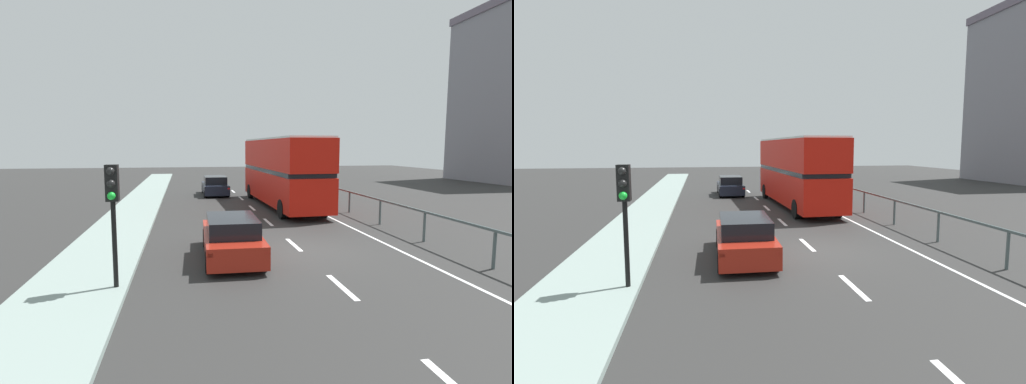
% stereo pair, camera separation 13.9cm
% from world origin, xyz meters
% --- Properties ---
extents(ground_plane, '(74.71, 120.00, 0.10)m').
position_xyz_m(ground_plane, '(0.00, 0.00, -0.05)').
color(ground_plane, '#2C2B2A').
extents(near_sidewalk_kerb, '(2.65, 80.00, 0.14)m').
position_xyz_m(near_sidewalk_kerb, '(-6.81, 0.00, 0.07)').
color(near_sidewalk_kerb, gray).
rests_on(near_sidewalk_kerb, ground).
extents(lane_paint_markings, '(3.61, 46.00, 0.01)m').
position_xyz_m(lane_paint_markings, '(2.22, 8.49, 0.00)').
color(lane_paint_markings, silver).
rests_on(lane_paint_markings, ground).
extents(bridge_side_railing, '(0.10, 42.00, 1.21)m').
position_xyz_m(bridge_side_railing, '(5.10, 9.00, 0.97)').
color(bridge_side_railing, '#445252').
rests_on(bridge_side_railing, ground).
extents(double_decker_bus_red, '(2.81, 11.42, 4.20)m').
position_xyz_m(double_decker_bus_red, '(1.93, 10.19, 2.25)').
color(double_decker_bus_red, red).
rests_on(double_decker_bus_red, ground).
extents(hatchback_car_near, '(1.94, 4.57, 1.40)m').
position_xyz_m(hatchback_car_near, '(-2.51, -0.56, 0.67)').
color(hatchback_car_near, maroon).
rests_on(hatchback_car_near, ground).
extents(traffic_signal_pole, '(0.30, 0.42, 3.09)m').
position_xyz_m(traffic_signal_pole, '(-5.77, -3.20, 2.45)').
color(traffic_signal_pole, black).
rests_on(traffic_signal_pole, near_sidewalk_kerb).
extents(sedan_car_ahead, '(1.88, 4.59, 1.46)m').
position_xyz_m(sedan_car_ahead, '(-1.67, 16.85, 0.70)').
color(sedan_car_ahead, black).
rests_on(sedan_car_ahead, ground).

